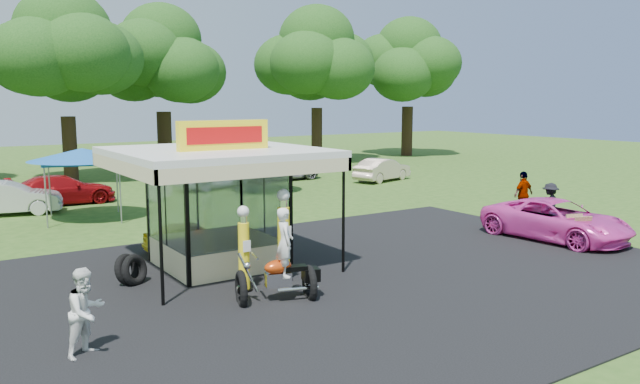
# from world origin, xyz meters

# --- Properties ---
(ground) EXTENTS (120.00, 120.00, 0.00)m
(ground) POSITION_xyz_m (0.00, 0.00, 0.00)
(ground) COLOR #2B4E18
(ground) RESTS_ON ground
(asphalt_apron) EXTENTS (20.00, 14.00, 0.04)m
(asphalt_apron) POSITION_xyz_m (0.00, 2.00, 0.02)
(asphalt_apron) COLOR black
(asphalt_apron) RESTS_ON ground
(gas_station_kiosk) EXTENTS (5.40, 5.40, 4.18)m
(gas_station_kiosk) POSITION_xyz_m (-2.00, 4.99, 1.78)
(gas_station_kiosk) COLOR white
(gas_station_kiosk) RESTS_ON ground
(gas_pump_left) EXTENTS (0.41, 0.41, 2.18)m
(gas_pump_left) POSITION_xyz_m (-2.48, 2.42, 1.04)
(gas_pump_left) COLOR black
(gas_pump_left) RESTS_ON ground
(gas_pump_right) EXTENTS (0.46, 0.46, 2.46)m
(gas_pump_right) POSITION_xyz_m (-1.22, 2.63, 1.18)
(gas_pump_right) COLOR black
(gas_pump_right) RESTS_ON ground
(motorcycle) EXTENTS (2.06, 1.40, 2.34)m
(motorcycle) POSITION_xyz_m (-2.07, 1.27, 0.91)
(motorcycle) COLOR black
(motorcycle) RESTS_ON ground
(spare_tires) EXTENTS (1.05, 0.93, 0.85)m
(spare_tires) POSITION_xyz_m (-4.66, 4.54, 0.41)
(spare_tires) COLOR black
(spare_tires) RESTS_ON ground
(a_frame_sign) EXTENTS (0.65, 0.71, 1.07)m
(a_frame_sign) POSITION_xyz_m (8.55, 0.68, 0.54)
(a_frame_sign) COLOR #593819
(a_frame_sign) RESTS_ON ground
(kiosk_car) EXTENTS (2.82, 1.13, 0.96)m
(kiosk_car) POSITION_xyz_m (-2.00, 7.20, 0.48)
(kiosk_car) COLOR yellow
(kiosk_car) RESTS_ON ground
(pink_sedan) EXTENTS (2.64, 5.14, 1.39)m
(pink_sedan) POSITION_xyz_m (8.96, 1.80, 0.69)
(pink_sedan) COLOR #F442B9
(pink_sedan) RESTS_ON ground
(spectator_west) EXTENTS (1.03, 0.96, 1.68)m
(spectator_west) POSITION_xyz_m (-6.66, 0.54, 0.84)
(spectator_west) COLOR white
(spectator_west) RESTS_ON ground
(spectator_east_a) EXTENTS (1.23, 0.97, 1.66)m
(spectator_east_a) POSITION_xyz_m (10.73, 3.36, 0.83)
(spectator_east_a) COLOR black
(spectator_east_a) RESTS_ON ground
(spectator_east_b) EXTENTS (1.12, 0.51, 1.88)m
(spectator_east_b) POSITION_xyz_m (11.44, 5.15, 0.94)
(spectator_east_b) COLOR gray
(spectator_east_b) RESTS_ON ground
(bg_car_a) EXTENTS (4.43, 2.39, 1.39)m
(bg_car_a) POSITION_xyz_m (-5.91, 17.30, 0.69)
(bg_car_a) COLOR beige
(bg_car_a) RESTS_ON ground
(bg_car_b) EXTENTS (4.61, 1.88, 1.34)m
(bg_car_b) POSITION_xyz_m (-3.45, 18.84, 0.67)
(bg_car_b) COLOR #9A0B0F
(bg_car_b) RESTS_ON ground
(bg_car_c) EXTENTS (4.61, 2.92, 1.46)m
(bg_car_c) POSITION_xyz_m (4.38, 19.86, 0.73)
(bg_car_c) COLOR silver
(bg_car_c) RESTS_ON ground
(bg_car_d) EXTENTS (5.33, 2.76, 1.44)m
(bg_car_d) POSITION_xyz_m (9.21, 21.01, 0.72)
(bg_car_d) COLOR slate
(bg_car_d) RESTS_ON ground
(bg_car_e) EXTENTS (4.29, 2.51, 1.34)m
(bg_car_e) POSITION_xyz_m (13.98, 17.26, 0.67)
(bg_car_e) COLOR beige
(bg_car_e) RESTS_ON ground
(tent_west) EXTENTS (4.07, 4.07, 2.85)m
(tent_west) POSITION_xyz_m (-3.49, 14.48, 2.58)
(tent_west) COLOR gray
(tent_west) RESTS_ON ground
(tent_east) EXTENTS (3.86, 3.86, 2.70)m
(tent_east) POSITION_xyz_m (5.75, 17.15, 2.44)
(tent_east) COLOR gray
(tent_east) RESTS_ON ground
(oak_far_c) EXTENTS (9.09, 9.09, 10.71)m
(oak_far_c) POSITION_xyz_m (-1.35, 27.01, 6.80)
(oak_far_c) COLOR black
(oak_far_c) RESTS_ON ground
(oak_far_d) EXTENTS (9.18, 9.18, 10.92)m
(oak_far_d) POSITION_xyz_m (5.63, 30.69, 6.96)
(oak_far_d) COLOR black
(oak_far_d) RESTS_ON ground
(oak_far_e) EXTENTS (9.66, 9.66, 11.50)m
(oak_far_e) POSITION_xyz_m (16.98, 28.87, 7.34)
(oak_far_e) COLOR black
(oak_far_e) RESTS_ON ground
(oak_far_f) EXTENTS (9.43, 9.43, 11.36)m
(oak_far_f) POSITION_xyz_m (26.55, 29.39, 7.29)
(oak_far_f) COLOR black
(oak_far_f) RESTS_ON ground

